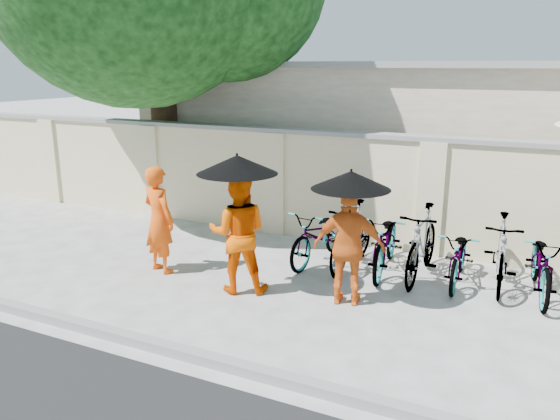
% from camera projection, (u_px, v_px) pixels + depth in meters
% --- Properties ---
extents(ground, '(80.00, 80.00, 0.00)m').
position_uv_depth(ground, '(244.00, 299.00, 7.83)').
color(ground, silver).
extents(kerb, '(40.00, 0.16, 0.12)m').
position_uv_depth(kerb, '(172.00, 350.00, 6.33)').
color(kerb, gray).
rests_on(kerb, ground).
extents(compound_wall, '(20.00, 0.30, 2.00)m').
position_uv_depth(compound_wall, '(376.00, 193.00, 9.94)').
color(compound_wall, beige).
rests_on(compound_wall, ground).
extents(building_behind, '(14.00, 6.00, 3.20)m').
position_uv_depth(building_behind, '(464.00, 138.00, 12.69)').
color(building_behind, beige).
rests_on(building_behind, ground).
extents(monk_left, '(0.72, 0.58, 1.74)m').
position_uv_depth(monk_left, '(159.00, 220.00, 8.69)').
color(monk_left, '#F8520C').
rests_on(monk_left, ground).
extents(monk_center, '(1.06, 0.96, 1.79)m').
position_uv_depth(monk_center, '(238.00, 233.00, 7.91)').
color(monk_center, '#F65800').
rests_on(monk_center, ground).
extents(parasol_center, '(1.14, 1.14, 1.04)m').
position_uv_depth(parasol_center, '(237.00, 164.00, 7.56)').
color(parasol_center, black).
rests_on(parasol_center, ground).
extents(monk_right, '(1.04, 0.60, 1.66)m').
position_uv_depth(monk_right, '(349.00, 247.00, 7.49)').
color(monk_right, orange).
rests_on(monk_right, ground).
extents(parasol_right, '(1.06, 1.06, 0.97)m').
position_uv_depth(parasol_right, '(351.00, 180.00, 7.17)').
color(parasol_right, black).
rests_on(parasol_right, ground).
extents(bike_0, '(0.85, 1.86, 0.94)m').
position_uv_depth(bike_0, '(319.00, 236.00, 9.19)').
color(bike_0, '#9FA0A3').
rests_on(bike_0, ground).
extents(bike_1, '(0.60, 1.84, 1.09)m').
position_uv_depth(bike_1, '(352.00, 236.00, 8.94)').
color(bike_1, '#9FA0A3').
rests_on(bike_1, ground).
extents(bike_2, '(0.86, 1.98, 1.01)m').
position_uv_depth(bike_2, '(386.00, 242.00, 8.76)').
color(bike_2, '#9FA0A3').
rests_on(bike_2, ground).
extents(bike_3, '(0.59, 1.92, 1.15)m').
position_uv_depth(bike_3, '(422.00, 243.00, 8.46)').
color(bike_3, '#9FA0A3').
rests_on(bike_3, ground).
extents(bike_4, '(0.62, 1.67, 0.87)m').
position_uv_depth(bike_4, '(460.00, 256.00, 8.31)').
color(bike_4, '#9FA0A3').
rests_on(bike_4, ground).
extents(bike_5, '(0.64, 1.84, 1.08)m').
position_uv_depth(bike_5, '(501.00, 252.00, 8.15)').
color(bike_5, '#9FA0A3').
rests_on(bike_5, ground).
extents(bike_6, '(0.85, 1.91, 0.97)m').
position_uv_depth(bike_6, '(542.00, 264.00, 7.85)').
color(bike_6, '#9FA0A3').
rests_on(bike_6, ground).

